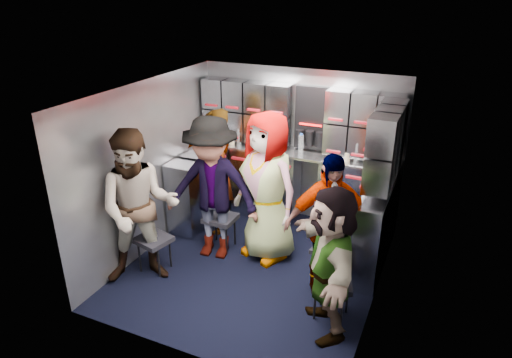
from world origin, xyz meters
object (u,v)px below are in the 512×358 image
at_px(jump_seat_near_right, 333,284).
at_px(attendant_arc_d, 327,225).
at_px(attendant_standing, 217,172).
at_px(attendant_arc_c, 267,187).
at_px(attendant_arc_b, 212,189).
at_px(jump_seat_center, 272,216).
at_px(attendant_arc_a, 139,209).
at_px(attendant_arc_e, 330,262).
at_px(jump_seat_mid_left, 221,220).
at_px(jump_seat_near_left, 154,241).
at_px(jump_seat_mid_right, 329,251).

relative_size(jump_seat_near_right, attendant_arc_d, 0.29).
relative_size(attendant_standing, attendant_arc_c, 0.91).
bearing_deg(attendant_standing, attendant_arc_b, -18.27).
distance_m(jump_seat_center, attendant_arc_b, 0.86).
bearing_deg(attendant_arc_a, attendant_standing, 48.42).
relative_size(attendant_arc_d, attendant_arc_e, 1.05).
bearing_deg(jump_seat_near_right, jump_seat_mid_left, 156.40).
distance_m(attendant_standing, attendant_arc_d, 1.83).
bearing_deg(attendant_arc_a, attendant_arc_d, -14.05).
distance_m(attendant_standing, attendant_arc_b, 0.64).
bearing_deg(attendant_arc_d, attendant_arc_c, 123.55).
xyz_separation_m(jump_seat_near_left, attendant_arc_d, (1.90, 0.46, 0.41)).
height_order(attendant_arc_a, attendant_arc_b, attendant_arc_a).
bearing_deg(jump_seat_mid_right, attendant_arc_c, 167.46).
relative_size(jump_seat_mid_right, attendant_standing, 0.25).
distance_m(jump_seat_near_left, jump_seat_center, 1.47).
height_order(jump_seat_mid_right, attendant_arc_b, attendant_arc_b).
bearing_deg(attendant_arc_c, jump_seat_near_left, -120.66).
distance_m(jump_seat_mid_right, attendant_arc_a, 2.14).
height_order(jump_seat_near_left, jump_seat_near_right, jump_seat_near_right).
xyz_separation_m(attendant_arc_d, attendant_arc_e, (0.20, -0.60, -0.04)).
bearing_deg(jump_seat_mid_right, jump_seat_center, 156.34).
bearing_deg(attendant_arc_c, jump_seat_center, 111.48).
height_order(jump_seat_mid_left, jump_seat_center, jump_seat_center).
xyz_separation_m(jump_seat_center, attendant_arc_c, (0.00, -0.18, 0.47)).
bearing_deg(jump_seat_near_left, attendant_arc_d, 13.68).
height_order(jump_seat_center, attendant_arc_e, attendant_arc_e).
xyz_separation_m(jump_seat_mid_right, attendant_arc_a, (-1.90, -0.82, 0.52)).
height_order(jump_seat_center, attendant_standing, attendant_standing).
relative_size(attendant_standing, attendant_arc_b, 0.95).
relative_size(jump_seat_mid_right, attendant_arc_c, 0.22).
height_order(jump_seat_mid_right, attendant_arc_d, attendant_arc_d).
distance_m(attendant_arc_b, attendant_arc_d, 1.44).
height_order(jump_seat_near_right, attendant_arc_e, attendant_arc_e).
bearing_deg(attendant_arc_a, jump_seat_near_right, -26.66).
xyz_separation_m(attendant_standing, attendant_arc_a, (-0.21, -1.34, 0.05)).
bearing_deg(attendant_arc_d, attendant_arc_e, -104.36).
bearing_deg(jump_seat_near_right, attendant_arc_d, 115.47).
distance_m(jump_seat_mid_left, attendant_arc_e, 1.90).
xyz_separation_m(attendant_arc_c, attendant_arc_e, (1.03, -0.97, -0.16)).
xyz_separation_m(attendant_arc_b, attendant_arc_e, (1.63, -0.71, -0.13)).
xyz_separation_m(jump_seat_near_left, jump_seat_mid_right, (1.90, 0.64, -0.02)).
relative_size(jump_seat_near_right, attendant_standing, 0.27).
relative_size(jump_seat_mid_left, attendant_arc_e, 0.29).
xyz_separation_m(attendant_arc_a, attendant_arc_b, (0.47, 0.76, -0.00)).
distance_m(attendant_arc_c, attendant_arc_d, 0.92).
height_order(jump_seat_center, attendant_arc_a, attendant_arc_a).
height_order(attendant_standing, attendant_arc_e, attendant_standing).
height_order(attendant_arc_a, attendant_arc_d, attendant_arc_a).
bearing_deg(jump_seat_mid_left, attendant_standing, 122.74).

